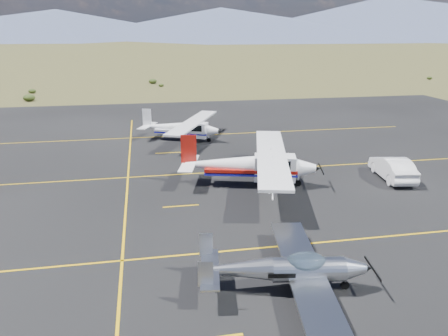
{
  "coord_description": "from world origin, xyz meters",
  "views": [
    {
      "loc": [
        -4.76,
        -14.93,
        9.43
      ],
      "look_at": [
        -0.29,
        8.97,
        1.6
      ],
      "focal_mm": 35.0,
      "sensor_mm": 36.0,
      "label": 1
    }
  ],
  "objects_px": {
    "aircraft_plain": "(182,127)",
    "sedan": "(393,168)",
    "aircraft_cessna": "(251,164)",
    "aircraft_low_wing": "(288,269)"
  },
  "relations": [
    {
      "from": "aircraft_plain",
      "to": "sedan",
      "type": "bearing_deg",
      "value": -21.11
    },
    {
      "from": "aircraft_plain",
      "to": "sedan",
      "type": "relative_size",
      "value": 2.24
    },
    {
      "from": "aircraft_cessna",
      "to": "sedan",
      "type": "distance_m",
      "value": 9.42
    },
    {
      "from": "aircraft_low_wing",
      "to": "aircraft_plain",
      "type": "bearing_deg",
      "value": 102.93
    },
    {
      "from": "aircraft_plain",
      "to": "sedan",
      "type": "height_order",
      "value": "aircraft_plain"
    },
    {
      "from": "aircraft_plain",
      "to": "aircraft_cessna",
      "type": "bearing_deg",
      "value": -51.25
    },
    {
      "from": "aircraft_low_wing",
      "to": "aircraft_cessna",
      "type": "xyz_separation_m",
      "value": [
        1.4,
        11.44,
        0.5
      ]
    },
    {
      "from": "aircraft_plain",
      "to": "aircraft_low_wing",
      "type": "bearing_deg",
      "value": -61.4
    },
    {
      "from": "aircraft_low_wing",
      "to": "sedan",
      "type": "relative_size",
      "value": 1.94
    },
    {
      "from": "aircraft_plain",
      "to": "sedan",
      "type": "xyz_separation_m",
      "value": [
        12.54,
        -12.75,
        -0.42
      ]
    }
  ]
}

